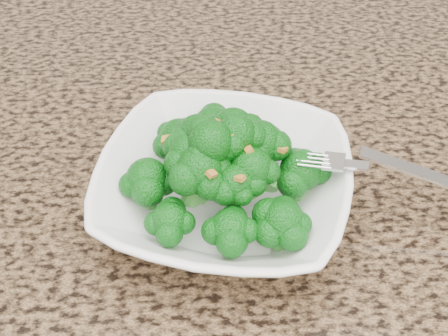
{
  "coord_description": "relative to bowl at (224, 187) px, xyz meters",
  "views": [
    {
      "loc": [
        0.07,
        0.03,
        1.28
      ],
      "look_at": [
        0.08,
        0.38,
        0.95
      ],
      "focal_mm": 45.0,
      "sensor_mm": 36.0,
      "label": 1
    }
  ],
  "objects": [
    {
      "name": "granite_counter",
      "position": [
        -0.08,
        -0.08,
        -0.04
      ],
      "size": [
        1.64,
        1.04,
        0.03
      ],
      "primitive_type": "cube",
      "color": "brown",
      "rests_on": "cabinet"
    },
    {
      "name": "bowl",
      "position": [
        0.0,
        0.0,
        0.0
      ],
      "size": [
        0.26,
        0.26,
        0.05
      ],
      "primitive_type": "imported",
      "rotation": [
        0.0,
        0.0,
        -0.24
      ],
      "color": "white",
      "rests_on": "granite_counter"
    },
    {
      "name": "broccoli_pile",
      "position": [
        0.0,
        0.0,
        0.06
      ],
      "size": [
        0.19,
        0.19,
        0.07
      ],
      "primitive_type": null,
      "color": "#0A5F0F",
      "rests_on": "bowl"
    },
    {
      "name": "garlic_topping",
      "position": [
        0.0,
        0.0,
        0.1
      ],
      "size": [
        0.11,
        0.11,
        0.01
      ],
      "primitive_type": null,
      "color": "#B3782B",
      "rests_on": "broccoli_pile"
    },
    {
      "name": "fork",
      "position": [
        0.11,
        -0.01,
        0.03
      ],
      "size": [
        0.18,
        0.08,
        0.01
      ],
      "primitive_type": null,
      "rotation": [
        0.0,
        0.0,
        -0.31
      ],
      "color": "silver",
      "rests_on": "bowl"
    }
  ]
}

